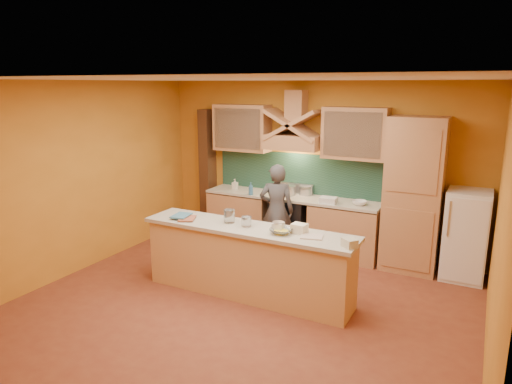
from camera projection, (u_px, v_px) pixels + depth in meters
The scene contains 36 objects.
floor at pixel (244, 305), 5.81m from camera, with size 5.50×5.00×0.01m, color brown.
ceiling at pixel (242, 79), 5.16m from camera, with size 5.50×5.00×0.01m, color white.
wall_back at pixel (315, 166), 7.64m from camera, with size 5.50×0.02×2.80m, color orange.
wall_front at pixel (77, 274), 3.32m from camera, with size 5.50×0.02×2.80m, color orange.
wall_left at pixel (80, 178), 6.71m from camera, with size 0.02×5.00×2.80m, color orange.
wall_right at pixel (501, 232), 4.25m from camera, with size 0.02×5.00×2.80m, color orange.
base_cabinet_left at pixel (242, 216), 8.17m from camera, with size 1.10×0.60×0.86m, color tan.
base_cabinet_right at pixel (345, 232), 7.32m from camera, with size 1.10×0.60×0.86m, color tan.
counter_top at pixel (291, 197), 7.63m from camera, with size 3.00×0.62×0.04m, color beige.
stove at pixel (291, 223), 7.74m from camera, with size 0.60×0.58×0.90m, color black.
backsplash at pixel (298, 174), 7.80m from camera, with size 3.00×0.03×0.70m, color #1C3E32.
range_hood at pixel (293, 142), 7.46m from camera, with size 0.92×0.50×0.24m, color tan.
hood_chimney at pixel (296, 106), 7.41m from camera, with size 0.30×0.30×0.50m, color tan.
upper_cabinet_left at pixel (242, 128), 7.93m from camera, with size 1.00×0.35×0.80m, color tan.
upper_cabinet_right at pixel (355, 133), 7.04m from camera, with size 1.00×0.35×0.80m, color tan.
pantry_column at pixel (414, 195), 6.70m from camera, with size 0.80×0.60×2.30m, color tan.
fridge at pixel (466, 235), 6.48m from camera, with size 0.58×0.60×1.30m, color white.
trim_column_left at pixel (208, 172), 8.49m from camera, with size 0.20×0.30×2.30m, color #472816.
island_body at pixel (248, 263), 6.01m from camera, with size 2.80×0.55×0.88m, color tan.
island_top at pixel (248, 229), 5.90m from camera, with size 2.90×0.62×0.05m, color beige.
person at pixel (277, 211), 7.30m from camera, with size 0.56×0.37×1.53m, color #4C4C51.
pot_large at pixel (288, 191), 7.68m from camera, with size 0.25×0.25×0.17m, color #ACADB3.
pot_small at pixel (305, 192), 7.68m from camera, with size 0.21×0.21×0.14m, color silver.
soap_bottle_a at pixel (235, 184), 8.07m from camera, with size 0.09×0.09×0.19m, color beige.
soap_bottle_b at pixel (251, 189), 7.67m from camera, with size 0.08×0.08×0.22m, color teal.
bowl_back at pixel (359, 203), 7.04m from camera, with size 0.22×0.22×0.07m, color silver.
dish_rack at pixel (328, 200), 7.16m from camera, with size 0.26×0.20×0.09m, color silver.
book_lower at pixel (180, 218), 6.21m from camera, with size 0.21×0.28×0.03m, color #A4553A.
book_upper at pixel (174, 215), 6.31m from camera, with size 0.22×0.30×0.02m, color teal.
jar_large at pixel (229, 216), 6.06m from camera, with size 0.15×0.15×0.18m, color silver.
jar_small at pixel (246, 222), 5.90m from camera, with size 0.13×0.13×0.13m, color silver.
kitchen_scale at pixel (278, 227), 5.71m from camera, with size 0.13×0.13×0.11m, color white.
mixing_bowl at pixel (281, 231), 5.63m from camera, with size 0.28×0.28×0.07m, color white.
cloth at pixel (312, 237), 5.49m from camera, with size 0.26×0.20×0.02m, color beige.
grocery_bag_a at pixel (299, 228), 5.64m from camera, with size 0.18×0.14×0.12m, color beige.
grocery_bag_b at pixel (350, 243), 5.15m from camera, with size 0.17×0.13×0.10m, color beige.
Camera 1 is at (2.58, -4.65, 2.75)m, focal length 32.00 mm.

